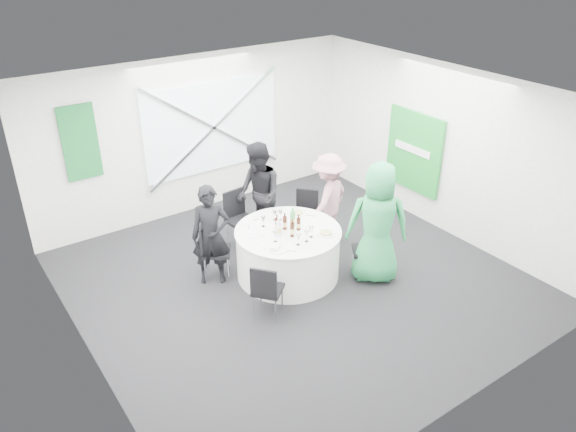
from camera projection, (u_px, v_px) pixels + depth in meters
floor at (296, 281)px, 8.34m from camera, size 6.00×6.00×0.00m
ceiling at (297, 95)px, 7.03m from camera, size 6.00×6.00×0.00m
wall_back at (197, 135)px, 9.86m from camera, size 6.00×0.00×6.00m
wall_front at (474, 304)px, 5.51m from camera, size 6.00×0.00×6.00m
wall_left at (75, 264)px, 6.16m from camera, size 0.00×6.00×6.00m
wall_right at (444, 150)px, 9.21m from camera, size 0.00×6.00×6.00m
window_panel at (213, 127)px, 9.94m from camera, size 2.60×0.03×1.60m
window_brace_a at (214, 128)px, 9.91m from camera, size 2.63×0.05×1.84m
window_brace_b at (214, 128)px, 9.91m from camera, size 2.63×0.05×1.84m
green_banner at (80, 143)px, 8.67m from camera, size 0.55×0.04×1.20m
green_sign at (414, 152)px, 9.71m from camera, size 0.05×1.20×1.40m
banquet_table at (288, 253)px, 8.31m from camera, size 1.56×1.56×0.76m
chair_back at (239, 214)px, 9.04m from camera, size 0.47×0.48×0.94m
chair_back_left at (211, 246)px, 8.20m from camera, size 0.56×0.56×0.89m
chair_back_right at (306, 211)px, 9.23m from camera, size 0.55×0.55×0.86m
chair_front_right at (372, 246)px, 8.26m from camera, size 0.54×0.54×0.85m
chair_front_left at (266, 288)px, 7.34m from camera, size 0.53×0.53×0.83m
person_man_back_left at (211, 236)px, 8.00m from camera, size 0.66×0.58×1.52m
person_man_back at (259, 194)px, 8.98m from camera, size 0.59×0.90×1.71m
person_woman_pink at (328, 199)px, 9.05m from camera, size 1.08×0.81×1.52m
person_woman_green at (377, 223)px, 8.00m from camera, size 1.06×1.01×1.83m
plate_back at (264, 216)px, 8.52m from camera, size 0.29×0.29×0.01m
plate_back_left at (254, 234)px, 8.03m from camera, size 0.28×0.28×0.01m
plate_back_right at (297, 213)px, 8.58m from camera, size 0.28×0.28×0.04m
plate_front_right at (326, 233)px, 8.03m from camera, size 0.25×0.25×0.04m
plate_front_left at (278, 249)px, 7.66m from camera, size 0.29×0.29×0.01m
napkin at (275, 247)px, 7.65m from camera, size 0.19×0.18×0.04m
beer_bottle_a at (277, 225)px, 8.08m from camera, size 0.06×0.06×0.26m
beer_bottle_b at (285, 223)px, 8.12m from camera, size 0.06×0.06×0.26m
beer_bottle_c at (299, 224)px, 8.11m from camera, size 0.06×0.06×0.25m
beer_bottle_d at (292, 230)px, 7.93m from camera, size 0.06×0.06×0.28m
green_water_bottle at (293, 219)px, 8.20m from camera, size 0.08×0.08×0.30m
clear_water_bottle at (279, 229)px, 7.95m from camera, size 0.08×0.08×0.29m
wine_glass_a at (263, 219)px, 8.18m from camera, size 0.07×0.07×0.17m
wine_glass_b at (275, 234)px, 7.79m from camera, size 0.07×0.07×0.17m
wine_glass_c at (311, 229)px, 7.91m from camera, size 0.07×0.07×0.17m
wine_glass_d at (280, 213)px, 8.36m from camera, size 0.07×0.07×0.17m
wine_glass_e at (307, 234)px, 7.80m from camera, size 0.07×0.07×0.17m
wine_glass_f at (298, 237)px, 7.72m from camera, size 0.07×0.07×0.17m
wine_glass_g at (275, 213)px, 8.36m from camera, size 0.07×0.07×0.17m
fork_a at (275, 213)px, 8.61m from camera, size 0.15×0.02×0.01m
knife_a at (257, 219)px, 8.43m from camera, size 0.15×0.02×0.01m
fork_b at (267, 248)px, 7.69m from camera, size 0.11×0.12×0.01m
knife_b at (291, 251)px, 7.62m from camera, size 0.11×0.12×0.01m
fork_c at (249, 228)px, 8.20m from camera, size 0.08×0.14×0.01m
knife_c at (249, 236)px, 7.98m from camera, size 0.10×0.13×0.01m
fork_d at (311, 216)px, 8.53m from camera, size 0.10×0.13×0.01m
knife_d at (296, 213)px, 8.63m from camera, size 0.08×0.14×0.01m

